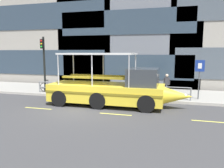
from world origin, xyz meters
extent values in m
plane|color=#3D3D3F|center=(0.00, 0.00, 0.00)|extent=(120.00, 120.00, 0.00)
cube|color=#99968E|center=(0.00, 5.60, 0.09)|extent=(32.00, 4.80, 0.18)
cube|color=#B2ADA3|center=(0.00, 3.11, 0.09)|extent=(32.00, 0.18, 0.18)
cube|color=#DBD64C|center=(-2.40, -0.46, 0.00)|extent=(1.80, 0.12, 0.01)
cube|color=#DBD64C|center=(2.40, -0.46, 0.00)|extent=(1.80, 0.12, 0.01)
cube|color=#DBD64C|center=(7.20, -0.46, 0.00)|extent=(1.80, 0.12, 0.01)
cube|color=#2D3D4C|center=(-7.24, 8.37, 2.28)|extent=(12.45, 0.06, 2.50)
cube|color=#2D3D4C|center=(-7.24, 8.37, 6.83)|extent=(12.45, 0.06, 2.50)
cube|color=#2D3D4C|center=(0.85, 8.37, 2.00)|extent=(12.30, 0.06, 2.20)
cube|color=#2D3D4C|center=(0.85, 8.37, 5.99)|extent=(12.30, 0.06, 2.20)
cylinder|color=gray|center=(0.81, 3.45, 1.01)|extent=(11.32, 0.07, 0.07)
cylinder|color=gray|center=(0.81, 3.45, 0.60)|extent=(11.32, 0.06, 0.06)
cylinder|color=gray|center=(-4.85, 3.45, 0.60)|extent=(0.09, 0.09, 0.83)
cylinder|color=gray|center=(-2.58, 3.45, 0.60)|extent=(0.09, 0.09, 0.83)
cylinder|color=gray|center=(-0.32, 3.45, 0.60)|extent=(0.09, 0.09, 0.83)
cylinder|color=gray|center=(1.95, 3.45, 0.60)|extent=(0.09, 0.09, 0.83)
cylinder|color=gray|center=(4.21, 3.45, 0.60)|extent=(0.09, 0.09, 0.83)
cylinder|color=gray|center=(6.47, 3.45, 0.60)|extent=(0.09, 0.09, 0.83)
cylinder|color=black|center=(-4.58, 3.84, 2.35)|extent=(0.16, 0.16, 4.34)
cube|color=black|center=(-4.58, 3.64, 3.97)|extent=(0.24, 0.20, 0.72)
sphere|color=red|center=(-4.58, 3.53, 4.19)|extent=(0.14, 0.14, 0.14)
sphere|color=gold|center=(-4.58, 3.53, 3.97)|extent=(0.14, 0.14, 0.14)
sphere|color=green|center=(-4.58, 3.53, 3.75)|extent=(0.14, 0.14, 0.14)
cylinder|color=#4C4F54|center=(6.99, 4.06, 1.49)|extent=(0.08, 0.08, 2.61)
cube|color=navy|center=(6.99, 4.01, 2.44)|extent=(0.60, 0.04, 0.76)
cube|color=white|center=(6.99, 3.99, 2.44)|extent=(0.24, 0.01, 0.36)
torus|color=black|center=(-3.67, 3.85, 0.53)|extent=(0.70, 0.04, 0.70)
torus|color=black|center=(-4.71, 3.85, 0.53)|extent=(0.70, 0.04, 0.70)
cylinder|color=black|center=(-4.19, 3.85, 0.69)|extent=(0.95, 0.04, 0.04)
cylinder|color=black|center=(-4.37, 3.85, 0.83)|extent=(0.19, 0.04, 0.51)
cube|color=black|center=(-4.41, 3.85, 1.11)|extent=(0.20, 0.08, 0.06)
cylinder|color=#A5A5AA|center=(-3.71, 3.85, 1.03)|extent=(0.03, 0.46, 0.03)
cube|color=yellow|center=(1.27, 1.49, 0.81)|extent=(7.13, 2.44, 1.07)
cone|color=yellow|center=(5.64, 1.49, 0.81)|extent=(1.61, 1.02, 1.02)
cylinder|color=yellow|center=(-2.30, 1.49, 0.81)|extent=(0.36, 1.02, 1.02)
cube|color=olive|center=(1.27, 0.25, 0.94)|extent=(7.13, 0.04, 0.12)
sphere|color=white|center=(6.04, 1.49, 0.86)|extent=(0.22, 0.22, 0.22)
cube|color=#33383D|center=(3.59, 1.49, 1.86)|extent=(1.78, 2.05, 1.03)
cube|color=silver|center=(0.74, 1.49, 3.23)|extent=(4.64, 2.25, 0.10)
cylinder|color=#B2B2B7|center=(2.93, 2.56, 2.27)|extent=(0.07, 0.07, 1.84)
cylinder|color=#B2B2B7|center=(2.93, 0.42, 2.27)|extent=(0.07, 0.07, 1.84)
cylinder|color=#B2B2B7|center=(0.74, 2.56, 2.27)|extent=(0.07, 0.07, 1.84)
cylinder|color=#B2B2B7|center=(0.74, 0.42, 2.27)|extent=(0.07, 0.07, 1.84)
cylinder|color=#B2B2B7|center=(-1.46, 2.56, 2.27)|extent=(0.07, 0.07, 1.84)
cylinder|color=#B2B2B7|center=(-1.46, 0.42, 2.27)|extent=(0.07, 0.07, 1.84)
cube|color=olive|center=(0.74, 2.07, 1.80)|extent=(4.27, 0.28, 0.12)
cube|color=olive|center=(0.74, 0.90, 1.80)|extent=(4.27, 0.28, 0.12)
cylinder|color=black|center=(3.95, 2.61, 0.50)|extent=(1.00, 0.28, 1.00)
cylinder|color=black|center=(3.95, 0.37, 0.50)|extent=(1.00, 0.28, 1.00)
cylinder|color=black|center=(1.09, 2.61, 0.50)|extent=(1.00, 0.28, 1.00)
cylinder|color=black|center=(1.09, 0.37, 0.50)|extent=(1.00, 0.28, 1.00)
cylinder|color=black|center=(-1.40, 2.61, 0.50)|extent=(1.00, 0.28, 1.00)
cylinder|color=black|center=(-1.40, 0.37, 0.50)|extent=(1.00, 0.28, 1.00)
cylinder|color=black|center=(4.79, 4.75, 0.58)|extent=(0.10, 0.10, 0.79)
cylinder|color=black|center=(4.94, 4.77, 0.58)|extent=(0.10, 0.10, 0.79)
cube|color=#38383D|center=(4.86, 4.76, 1.25)|extent=(0.32, 0.22, 0.56)
cylinder|color=#38383D|center=(4.67, 4.73, 1.22)|extent=(0.07, 0.07, 0.51)
cylinder|color=#38383D|center=(5.06, 4.79, 1.22)|extent=(0.07, 0.07, 0.51)
sphere|color=beige|center=(4.86, 4.76, 1.66)|extent=(0.22, 0.22, 0.22)
camera|label=1|loc=(5.43, -11.94, 3.36)|focal=36.20mm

